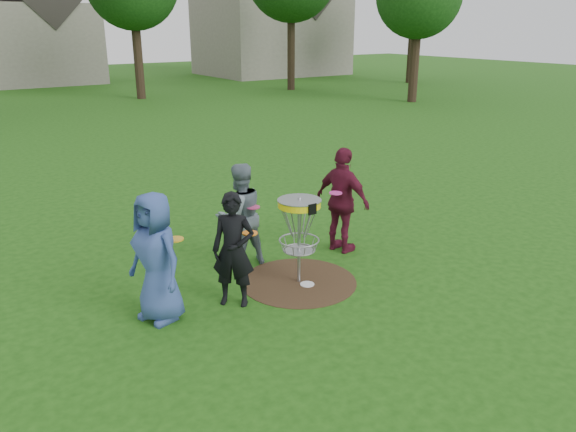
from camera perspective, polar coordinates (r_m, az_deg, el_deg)
ground at (r=8.80m, az=1.11°, el=-6.69°), size 100.00×100.00×0.00m
dirt_patch at (r=8.80m, az=1.11°, el=-6.67°), size 1.80×1.80×0.01m
player_blue at (r=7.61m, az=-13.25°, el=-4.12°), size 0.82×1.01×1.79m
player_black at (r=7.86m, az=-5.57°, el=-3.46°), size 0.71×0.70×1.65m
player_grey at (r=9.12m, az=-4.92°, el=0.05°), size 0.86×0.68×1.73m
player_maroon at (r=9.70m, az=5.57°, el=1.56°), size 0.68×1.16×1.85m
disc_on_grass at (r=8.70m, az=1.96°, el=-6.96°), size 0.22×0.22×0.02m
disc_golf_basket at (r=8.41m, az=1.15°, el=-0.43°), size 0.66×0.67×1.38m
held_discs at (r=8.41m, az=-3.05°, el=-0.04°), size 3.25×1.09×0.14m
house_row at (r=40.63m, az=-22.05°, el=18.18°), size 44.50×10.65×11.62m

